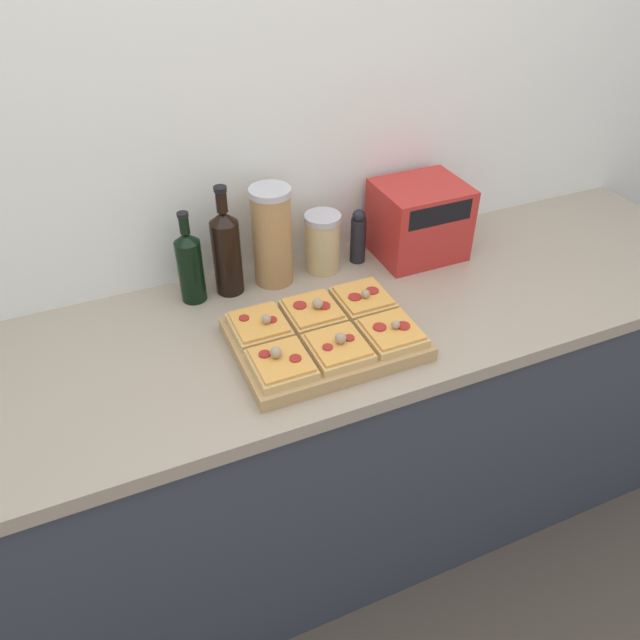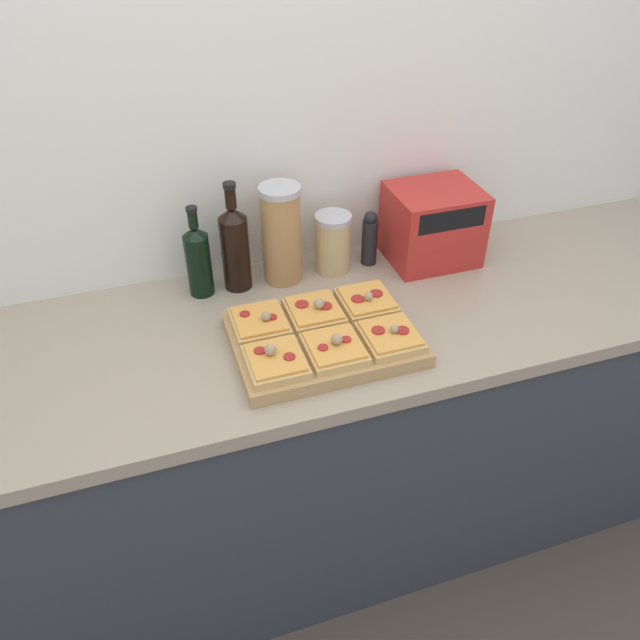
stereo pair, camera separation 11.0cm
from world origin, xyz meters
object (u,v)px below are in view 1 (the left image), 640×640
object	(u,v)px
wine_bottle	(227,250)
toaster_oven	(419,220)
cutting_board	(325,339)
pepper_mill	(358,236)
grain_jar_tall	(271,237)
grain_jar_short	(323,242)
olive_oil_bottle	(190,265)

from	to	relation	value
wine_bottle	toaster_oven	world-z (taller)	wine_bottle
cutting_board	pepper_mill	world-z (taller)	pepper_mill
toaster_oven	grain_jar_tall	bearing A→B (deg)	176.23
cutting_board	grain_jar_short	size ratio (longest dim) A/B	2.56
cutting_board	grain_jar_short	world-z (taller)	grain_jar_short
grain_jar_short	pepper_mill	distance (m)	0.11
olive_oil_bottle	grain_jar_tall	size ratio (longest dim) A/B	0.92
wine_bottle	grain_jar_tall	world-z (taller)	wine_bottle
wine_bottle	grain_jar_short	size ratio (longest dim) A/B	1.79
olive_oil_bottle	wine_bottle	size ratio (longest dim) A/B	0.84
olive_oil_bottle	toaster_oven	distance (m)	0.68
cutting_board	toaster_oven	distance (m)	0.53
wine_bottle	grain_jar_tall	distance (m)	0.13
grain_jar_tall	cutting_board	bearing A→B (deg)	-86.73
grain_jar_short	pepper_mill	xyz separation A→B (m)	(0.11, 0.00, -0.01)
olive_oil_bottle	pepper_mill	world-z (taller)	olive_oil_bottle
cutting_board	toaster_oven	xyz separation A→B (m)	(0.43, 0.30, 0.09)
pepper_mill	cutting_board	bearing A→B (deg)	-127.51
grain_jar_tall	grain_jar_short	size ratio (longest dim) A/B	1.62
pepper_mill	toaster_oven	distance (m)	0.19
cutting_board	olive_oil_bottle	world-z (taller)	olive_oil_bottle
cutting_board	wine_bottle	size ratio (longest dim) A/B	1.43
grain_jar_tall	pepper_mill	size ratio (longest dim) A/B	1.68
cutting_board	toaster_oven	world-z (taller)	toaster_oven
olive_oil_bottle	wine_bottle	world-z (taller)	wine_bottle
wine_bottle	olive_oil_bottle	bearing A→B (deg)	180.00
wine_bottle	toaster_oven	size ratio (longest dim) A/B	1.13
wine_bottle	pepper_mill	xyz separation A→B (m)	(0.39, 0.00, -0.05)
olive_oil_bottle	wine_bottle	bearing A→B (deg)	0.00
pepper_mill	toaster_oven	world-z (taller)	toaster_oven
olive_oil_bottle	toaster_oven	xyz separation A→B (m)	(0.68, -0.03, 0.00)
cutting_board	pepper_mill	distance (m)	0.42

